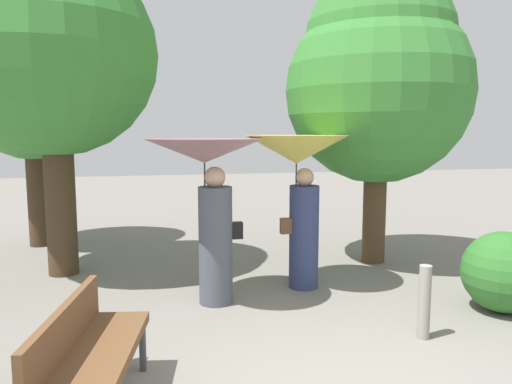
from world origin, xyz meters
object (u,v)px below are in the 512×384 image
Objects in this scene: path_marker_post at (424,302)px; tree_near_right at (378,76)px; park_bench at (88,349)px; person_left at (208,180)px; tree_near_left at (52,34)px; tree_mid_left at (32,82)px; person_right at (298,171)px.

tree_near_right is at bearing 73.53° from path_marker_post.
park_bench is 5.73m from tree_near_right.
person_left is 3.16m from tree_near_left.
park_bench is at bearing -75.70° from tree_mid_left.
person_left is 2.61m from park_bench.
tree_mid_left is at bearing 44.32° from person_right.
park_bench is 0.35× the size of tree_near_right.
person_left is 2.68m from path_marker_post.
park_bench is 4.84m from tree_near_left.
path_marker_post is (1.95, -1.46, -1.12)m from person_left.
person_right is at bearing 112.54° from path_marker_post.
person_right is 0.39× the size of tree_near_left.
path_marker_post is (3.08, 0.68, -0.14)m from park_bench.
person_left reaches higher than path_marker_post.
park_bench is 2.10× the size of path_marker_post.
path_marker_post is at bearing -39.17° from tree_near_left.
tree_near_right is (4.67, -0.36, -0.49)m from tree_near_left.
path_marker_post is at bearing -48.25° from tree_mid_left.
tree_mid_left reaches higher than person_left.
person_right is 5.23m from tree_mid_left.
person_left is 1.25m from person_right.
tree_near_left is (-0.77, 3.82, 2.86)m from park_bench.
tree_near_left is 5.81m from path_marker_post.
tree_near_left is at bearing -70.30° from tree_mid_left.
tree_near_right is at bearing -62.63° from person_right.
person_right is 2.26m from path_marker_post.
person_right is 3.85m from tree_near_left.
path_marker_post is at bearing -162.16° from person_right.
park_bench is (-1.13, -2.14, -0.98)m from person_left.
park_bench is at bearing 131.94° from person_right.
tree_near_left is 6.83× the size of path_marker_post.
tree_near_right reaches higher than person_left.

